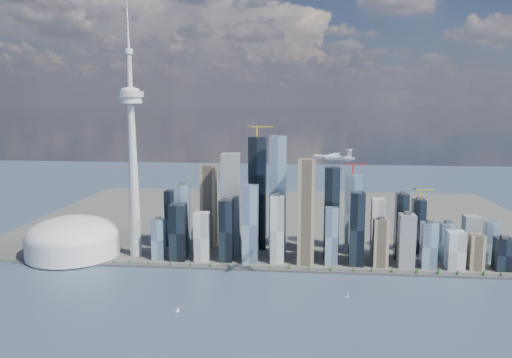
# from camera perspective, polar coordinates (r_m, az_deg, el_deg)

# --- Properties ---
(ground) EXTENTS (4000.00, 4000.00, 0.00)m
(ground) POSITION_cam_1_polar(r_m,az_deg,el_deg) (801.56, 0.18, -16.23)
(ground) COLOR #354B5D
(ground) RESTS_ON ground
(seawall) EXTENTS (1100.00, 22.00, 4.00)m
(seawall) POSITION_cam_1_polar(r_m,az_deg,el_deg) (1031.96, 1.54, -10.26)
(seawall) COLOR #383838
(seawall) RESTS_ON ground
(land) EXTENTS (1400.00, 900.00, 3.00)m
(land) POSITION_cam_1_polar(r_m,az_deg,el_deg) (1463.94, 2.83, -4.52)
(land) COLOR #4C4C47
(land) RESTS_ON ground
(shoreline_trees) EXTENTS (960.53, 7.20, 8.80)m
(shoreline_trees) POSITION_cam_1_polar(r_m,az_deg,el_deg) (1029.76, 1.54, -9.90)
(shoreline_trees) COLOR #3F2D1E
(shoreline_trees) RESTS_ON seawall
(skyscraper_cluster) EXTENTS (736.00, 142.00, 284.88)m
(skyscraper_cluster) POSITION_cam_1_polar(r_m,az_deg,el_deg) (1088.75, 5.04, -4.50)
(skyscraper_cluster) COLOR black
(skyscraper_cluster) RESTS_ON land
(needle_tower) EXTENTS (56.00, 56.00, 550.50)m
(needle_tower) POSITION_cam_1_polar(r_m,az_deg,el_deg) (1101.75, -13.95, 3.18)
(needle_tower) COLOR #AFAFAA
(needle_tower) RESTS_ON land
(dome_stadium) EXTENTS (200.00, 200.00, 86.00)m
(dome_stadium) POSITION_cam_1_polar(r_m,az_deg,el_deg) (1181.47, -20.21, -6.43)
(dome_stadium) COLOR silver
(dome_stadium) RESTS_ON land
(airplane) EXTENTS (74.33, 66.70, 19.02)m
(airplane) POSITION_cam_1_polar(r_m,az_deg,el_deg) (859.37, 8.76, 2.50)
(airplane) COLOR silver
(airplane) RESTS_ON ground
(sailboat_west) EXTENTS (7.25, 3.58, 10.09)m
(sailboat_west) POSITION_cam_1_polar(r_m,az_deg,el_deg) (850.78, -8.95, -14.56)
(sailboat_west) COLOR white
(sailboat_west) RESTS_ON ground
(sailboat_east) EXTENTS (7.07, 3.20, 9.79)m
(sailboat_east) POSITION_cam_1_polar(r_m,az_deg,el_deg) (910.01, 10.46, -13.01)
(sailboat_east) COLOR white
(sailboat_east) RESTS_ON ground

